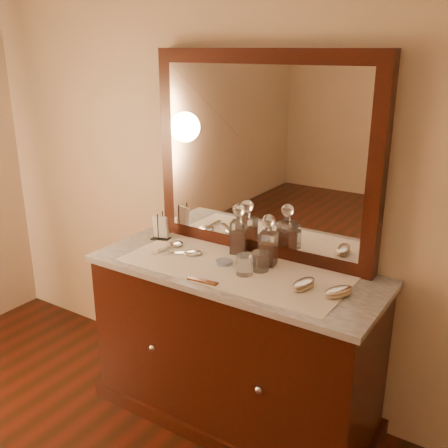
{
  "coord_description": "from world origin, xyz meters",
  "views": [
    {
      "loc": [
        1.19,
        0.02,
        1.85
      ],
      "look_at": [
        0.0,
        1.85,
        1.1
      ],
      "focal_mm": 41.35,
      "sensor_mm": 36.0,
      "label": 1
    }
  ],
  "objects_px": {
    "mirror_frame": "(263,156)",
    "decanter_right": "(268,246)",
    "brush_near": "(303,284)",
    "hand_mirror_outer": "(172,245)",
    "hand_mirror_inner": "(189,253)",
    "decanter_left": "(239,234)",
    "brush_far": "(338,292)",
    "dresser_cabinet": "(235,347)",
    "comb": "(203,281)",
    "pin_dish": "(224,262)",
    "napkin_rack": "(161,229)"
  },
  "relations": [
    {
      "from": "mirror_frame",
      "to": "decanter_right",
      "type": "height_order",
      "value": "mirror_frame"
    },
    {
      "from": "brush_near",
      "to": "hand_mirror_outer",
      "type": "relative_size",
      "value": 0.69
    },
    {
      "from": "decanter_right",
      "to": "hand_mirror_inner",
      "type": "height_order",
      "value": "decanter_right"
    },
    {
      "from": "decanter_left",
      "to": "brush_far",
      "type": "xyz_separation_m",
      "value": [
        0.61,
        -0.19,
        -0.08
      ]
    },
    {
      "from": "dresser_cabinet",
      "to": "mirror_frame",
      "type": "relative_size",
      "value": 1.17
    },
    {
      "from": "hand_mirror_inner",
      "to": "brush_far",
      "type": "bearing_deg",
      "value": -2.03
    },
    {
      "from": "dresser_cabinet",
      "to": "comb",
      "type": "relative_size",
      "value": 9.31
    },
    {
      "from": "comb",
      "to": "brush_far",
      "type": "bearing_deg",
      "value": 14.28
    },
    {
      "from": "decanter_left",
      "to": "hand_mirror_outer",
      "type": "xyz_separation_m",
      "value": [
        -0.34,
        -0.13,
        -0.09
      ]
    },
    {
      "from": "hand_mirror_inner",
      "to": "mirror_frame",
      "type": "bearing_deg",
      "value": 40.76
    },
    {
      "from": "mirror_frame",
      "to": "brush_near",
      "type": "bearing_deg",
      "value": -37.06
    },
    {
      "from": "brush_near",
      "to": "brush_far",
      "type": "distance_m",
      "value": 0.16
    },
    {
      "from": "hand_mirror_outer",
      "to": "decanter_left",
      "type": "bearing_deg",
      "value": 20.35
    },
    {
      "from": "dresser_cabinet",
      "to": "pin_dish",
      "type": "relative_size",
      "value": 16.43
    },
    {
      "from": "brush_far",
      "to": "hand_mirror_outer",
      "type": "distance_m",
      "value": 0.95
    },
    {
      "from": "decanter_left",
      "to": "brush_near",
      "type": "relative_size",
      "value": 1.75
    },
    {
      "from": "dresser_cabinet",
      "to": "brush_far",
      "type": "distance_m",
      "value": 0.7
    },
    {
      "from": "hand_mirror_outer",
      "to": "pin_dish",
      "type": "bearing_deg",
      "value": -5.99
    },
    {
      "from": "decanter_right",
      "to": "hand_mirror_inner",
      "type": "bearing_deg",
      "value": -165.81
    },
    {
      "from": "decanter_right",
      "to": "brush_near",
      "type": "xyz_separation_m",
      "value": [
        0.25,
        -0.14,
        -0.08
      ]
    },
    {
      "from": "pin_dish",
      "to": "brush_near",
      "type": "relative_size",
      "value": 0.57
    },
    {
      "from": "napkin_rack",
      "to": "brush_near",
      "type": "xyz_separation_m",
      "value": [
        0.92,
        -0.14,
        -0.04
      ]
    },
    {
      "from": "napkin_rack",
      "to": "hand_mirror_outer",
      "type": "relative_size",
      "value": 0.71
    },
    {
      "from": "mirror_frame",
      "to": "decanter_right",
      "type": "bearing_deg",
      "value": -49.87
    },
    {
      "from": "napkin_rack",
      "to": "hand_mirror_inner",
      "type": "bearing_deg",
      "value": -20.58
    },
    {
      "from": "dresser_cabinet",
      "to": "brush_near",
      "type": "xyz_separation_m",
      "value": [
        0.37,
        -0.04,
        0.46
      ]
    },
    {
      "from": "brush_near",
      "to": "pin_dish",
      "type": "bearing_deg",
      "value": 174.95
    },
    {
      "from": "napkin_rack",
      "to": "hand_mirror_outer",
      "type": "height_order",
      "value": "napkin_rack"
    },
    {
      "from": "comb",
      "to": "napkin_rack",
      "type": "xyz_separation_m",
      "value": [
        -0.51,
        0.33,
        0.05
      ]
    },
    {
      "from": "pin_dish",
      "to": "napkin_rack",
      "type": "height_order",
      "value": "napkin_rack"
    },
    {
      "from": "comb",
      "to": "brush_near",
      "type": "height_order",
      "value": "brush_near"
    },
    {
      "from": "napkin_rack",
      "to": "brush_near",
      "type": "bearing_deg",
      "value": -8.67
    },
    {
      "from": "decanter_left",
      "to": "brush_far",
      "type": "height_order",
      "value": "decanter_left"
    },
    {
      "from": "napkin_rack",
      "to": "decanter_right",
      "type": "height_order",
      "value": "decanter_right"
    },
    {
      "from": "dresser_cabinet",
      "to": "pin_dish",
      "type": "height_order",
      "value": "pin_dish"
    },
    {
      "from": "hand_mirror_outer",
      "to": "hand_mirror_inner",
      "type": "relative_size",
      "value": 1.14
    },
    {
      "from": "decanter_left",
      "to": "dresser_cabinet",
      "type": "bearing_deg",
      "value": -63.82
    },
    {
      "from": "napkin_rack",
      "to": "decanter_right",
      "type": "relative_size",
      "value": 0.6
    },
    {
      "from": "comb",
      "to": "napkin_rack",
      "type": "relative_size",
      "value": 0.98
    },
    {
      "from": "napkin_rack",
      "to": "brush_far",
      "type": "relative_size",
      "value": 0.98
    },
    {
      "from": "brush_near",
      "to": "mirror_frame",
      "type": "bearing_deg",
      "value": 142.94
    },
    {
      "from": "decanter_left",
      "to": "brush_near",
      "type": "height_order",
      "value": "decanter_left"
    },
    {
      "from": "mirror_frame",
      "to": "pin_dish",
      "type": "distance_m",
      "value": 0.55
    },
    {
      "from": "mirror_frame",
      "to": "brush_far",
      "type": "bearing_deg",
      "value": -27.09
    },
    {
      "from": "decanter_left",
      "to": "decanter_right",
      "type": "height_order",
      "value": "decanter_left"
    },
    {
      "from": "decanter_left",
      "to": "hand_mirror_outer",
      "type": "relative_size",
      "value": 1.21
    },
    {
      "from": "comb",
      "to": "napkin_rack",
      "type": "height_order",
      "value": "napkin_rack"
    },
    {
      "from": "decanter_right",
      "to": "brush_near",
      "type": "relative_size",
      "value": 1.71
    },
    {
      "from": "dresser_cabinet",
      "to": "hand_mirror_inner",
      "type": "xyz_separation_m",
      "value": [
        -0.28,
        0.0,
        0.45
      ]
    },
    {
      "from": "comb",
      "to": "decanter_left",
      "type": "relative_size",
      "value": 0.58
    }
  ]
}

